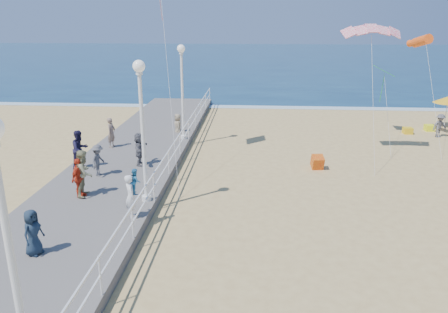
# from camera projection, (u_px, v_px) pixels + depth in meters

# --- Properties ---
(ground) EXTENTS (160.00, 160.00, 0.00)m
(ground) POSITION_uv_depth(u_px,v_px,m) (286.00, 214.00, 16.58)
(ground) COLOR tan
(ground) RESTS_ON ground
(ocean) EXTENTS (160.00, 90.00, 0.05)m
(ocean) POSITION_uv_depth(u_px,v_px,m) (263.00, 59.00, 78.33)
(ocean) COLOR #0D2F4F
(ocean) RESTS_ON ground
(surf_line) EXTENTS (160.00, 1.20, 0.04)m
(surf_line) POSITION_uv_depth(u_px,v_px,m) (270.00, 107.00, 36.05)
(surf_line) COLOR white
(surf_line) RESTS_ON ground
(boardwalk) EXTENTS (5.00, 44.00, 0.40)m
(boardwalk) POSITION_uv_depth(u_px,v_px,m) (93.00, 203.00, 17.02)
(boardwalk) COLOR slate
(boardwalk) RESTS_ON ground
(railing) EXTENTS (0.05, 42.00, 0.55)m
(railing) POSITION_uv_depth(u_px,v_px,m) (153.00, 180.00, 16.54)
(railing) COLOR white
(railing) RESTS_ON boardwalk
(lamp_post_near) EXTENTS (0.44, 0.44, 5.32)m
(lamp_post_near) POSITION_uv_depth(u_px,v_px,m) (7.00, 235.00, 7.27)
(lamp_post_near) COLOR white
(lamp_post_near) RESTS_ON boardwalk
(lamp_post_mid) EXTENTS (0.44, 0.44, 5.32)m
(lamp_post_mid) POSITION_uv_depth(u_px,v_px,m) (142.00, 118.00, 15.82)
(lamp_post_mid) COLOR white
(lamp_post_mid) RESTS_ON boardwalk
(lamp_post_far) EXTENTS (0.44, 0.44, 5.32)m
(lamp_post_far) POSITION_uv_depth(u_px,v_px,m) (182.00, 82.00, 24.38)
(lamp_post_far) COLOR white
(lamp_post_far) RESTS_ON boardwalk
(woman_holding_toddler) EXTENTS (0.58, 0.68, 1.58)m
(woman_holding_toddler) POSITION_uv_depth(u_px,v_px,m) (131.00, 196.00, 15.17)
(woman_holding_toddler) COLOR white
(woman_holding_toddler) RESTS_ON boardwalk
(toddler_held) EXTENTS (0.49, 0.54, 0.91)m
(toddler_held) POSITION_uv_depth(u_px,v_px,m) (135.00, 181.00, 15.14)
(toddler_held) COLOR teal
(toddler_held) RESTS_ON boardwalk
(spectator_1) EXTENTS (0.77, 0.95, 1.86)m
(spectator_1) POSITION_uv_depth(u_px,v_px,m) (84.00, 173.00, 17.05)
(spectator_1) COLOR #929065
(spectator_1) RESTS_ON boardwalk
(spectator_2) EXTENTS (0.65, 0.98, 1.42)m
(spectator_2) POSITION_uv_depth(u_px,v_px,m) (98.00, 160.00, 19.26)
(spectator_2) COLOR #525256
(spectator_2) RESTS_ON boardwalk
(spectator_3) EXTENTS (0.49, 0.96, 1.57)m
(spectator_3) POSITION_uv_depth(u_px,v_px,m) (79.00, 178.00, 16.91)
(spectator_3) COLOR red
(spectator_3) RESTS_ON boardwalk
(spectator_4) EXTENTS (0.62, 0.79, 1.42)m
(spectator_4) POSITION_uv_depth(u_px,v_px,m) (33.00, 232.00, 12.80)
(spectator_4) COLOR #1A293B
(spectator_4) RESTS_ON boardwalk
(spectator_5) EXTENTS (0.51, 1.48, 1.58)m
(spectator_5) POSITION_uv_depth(u_px,v_px,m) (140.00, 149.00, 20.63)
(spectator_5) COLOR #5D5C61
(spectator_5) RESTS_ON boardwalk
(spectator_6) EXTENTS (0.49, 0.65, 1.62)m
(spectator_6) POSITION_uv_depth(u_px,v_px,m) (111.00, 133.00, 23.49)
(spectator_6) COLOR #846D5B
(spectator_6) RESTS_ON boardwalk
(spectator_7) EXTENTS (1.03, 1.10, 1.81)m
(spectator_7) POSITION_uv_depth(u_px,v_px,m) (80.00, 149.00, 20.16)
(spectator_7) COLOR #1C1937
(spectator_7) RESTS_ON boardwalk
(beach_walker_a) EXTENTS (1.07, 0.82, 1.47)m
(beach_walker_a) POSITION_uv_depth(u_px,v_px,m) (440.00, 126.00, 26.96)
(beach_walker_a) COLOR #545357
(beach_walker_a) RESTS_ON ground
(beach_walker_c) EXTENTS (0.69, 0.86, 1.52)m
(beach_walker_c) POSITION_uv_depth(u_px,v_px,m) (178.00, 126.00, 26.77)
(beach_walker_c) COLOR gray
(beach_walker_c) RESTS_ON ground
(box_kite) EXTENTS (0.63, 0.77, 0.74)m
(box_kite) POSITION_uv_depth(u_px,v_px,m) (317.00, 163.00, 21.38)
(box_kite) COLOR red
(box_kite) RESTS_ON ground
(beach_umbrella) EXTENTS (1.90, 1.90, 2.14)m
(beach_umbrella) POSITION_uv_depth(u_px,v_px,m) (448.00, 100.00, 28.97)
(beach_umbrella) COLOR white
(beach_umbrella) RESTS_ON ground
(beach_chair_left) EXTENTS (0.55, 0.55, 0.40)m
(beach_chair_left) POSITION_uv_depth(u_px,v_px,m) (429.00, 128.00, 28.66)
(beach_chair_left) COLOR #F2FD1A
(beach_chair_left) RESTS_ON ground
(beach_chair_right) EXTENTS (0.55, 0.55, 0.40)m
(beach_chair_right) POSITION_uv_depth(u_px,v_px,m) (408.00, 131.00, 27.96)
(beach_chair_right) COLOR yellow
(beach_chair_right) RESTS_ON ground
(kite_parafoil) EXTENTS (2.91, 0.94, 0.65)m
(kite_parafoil) POSITION_uv_depth(u_px,v_px,m) (372.00, 28.00, 21.47)
(kite_parafoil) COLOR red
(kite_windsock) EXTENTS (0.98, 2.53, 1.05)m
(kite_windsock) POSITION_uv_depth(u_px,v_px,m) (422.00, 41.00, 25.10)
(kite_windsock) COLOR #FF5615
(kite_diamond_green) EXTENTS (1.20, 1.31, 0.57)m
(kite_diamond_green) POSITION_uv_depth(u_px,v_px,m) (384.00, 71.00, 26.70)
(kite_diamond_green) COLOR green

